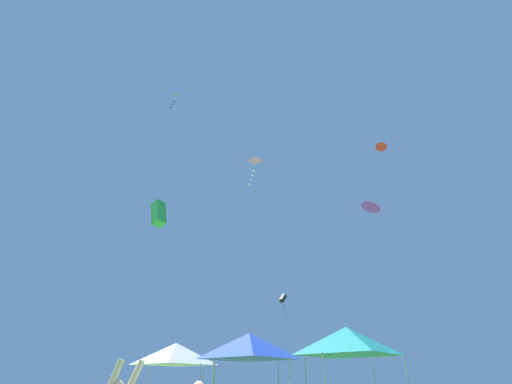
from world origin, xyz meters
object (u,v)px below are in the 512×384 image
at_px(canopy_tent_teal, 348,341).
at_px(kite_black_box, 283,299).
at_px(kite_pink_diamond, 255,161).
at_px(kite_green_diamond, 176,95).
at_px(kite_purple_delta, 371,206).
at_px(kite_red_delta, 381,146).
at_px(kite_green_box, 159,214).
at_px(canopy_tent_white, 175,354).
at_px(canopy_tent_blue, 249,346).

relative_size(canopy_tent_teal, kite_black_box, 1.56).
xyz_separation_m(kite_black_box, kite_pink_diamond, (-4.26, -14.57, 7.20)).
height_order(canopy_tent_teal, kite_green_diamond, kite_green_diamond).
height_order(canopy_tent_teal, kite_purple_delta, kite_purple_delta).
distance_m(kite_purple_delta, kite_red_delta, 5.86).
bearing_deg(kite_black_box, kite_red_delta, -79.64).
relative_size(kite_purple_delta, kite_green_diamond, 0.59).
height_order(kite_black_box, kite_pink_diamond, kite_pink_diamond).
xyz_separation_m(canopy_tent_teal, kite_green_box, (-8.65, -0.39, 5.47)).
bearing_deg(kite_pink_diamond, canopy_tent_white, -162.53).
bearing_deg(kite_black_box, canopy_tent_blue, -104.39).
distance_m(canopy_tent_teal, canopy_tent_white, 9.06).
relative_size(kite_purple_delta, kite_green_box, 1.14).
relative_size(kite_pink_diamond, kite_green_box, 1.92).
distance_m(canopy_tent_blue, canopy_tent_white, 4.85).
xyz_separation_m(canopy_tent_blue, kite_pink_diamond, (0.64, 4.53, 13.39)).
bearing_deg(kite_green_box, canopy_tent_teal, 2.60).
bearing_deg(canopy_tent_teal, kite_red_delta, 17.11).
bearing_deg(canopy_tent_teal, canopy_tent_white, 149.23).
bearing_deg(kite_red_delta, canopy_tent_teal, -162.89).
bearing_deg(canopy_tent_blue, kite_green_diamond, 128.16).
height_order(kite_red_delta, kite_pink_diamond, kite_pink_diamond).
relative_size(kite_purple_delta, kite_black_box, 0.64).
bearing_deg(canopy_tent_white, kite_green_diamond, 120.47).
xyz_separation_m(canopy_tent_teal, kite_pink_diamond, (-3.47, 5.99, 13.28)).
bearing_deg(kite_black_box, kite_purple_delta, -70.70).
relative_size(canopy_tent_white, kite_green_box, 2.59).
xyz_separation_m(kite_green_diamond, kite_black_box, (12.06, 9.98, -18.24)).
xyz_separation_m(kite_black_box, kite_green_box, (-9.44, -20.95, -0.61)).
bearing_deg(kite_purple_delta, canopy_tent_white, -170.59).
bearing_deg(kite_pink_diamond, kite_green_box, -129.06).
bearing_deg(kite_black_box, canopy_tent_teal, -92.19).
relative_size(canopy_tent_blue, kite_green_diamond, 1.40).
xyz_separation_m(kite_red_delta, kite_pink_diamond, (-7.77, 4.67, 1.60)).
height_order(canopy_tent_teal, canopy_tent_white, canopy_tent_teal).
bearing_deg(kite_red_delta, canopy_tent_blue, 179.08).
bearing_deg(kite_green_diamond, kite_green_box, -76.53).
bearing_deg(canopy_tent_blue, canopy_tent_white, 139.12).
bearing_deg(kite_red_delta, canopy_tent_white, 164.68).
relative_size(kite_red_delta, kite_pink_diamond, 0.38).
bearing_deg(kite_green_box, canopy_tent_blue, 22.19).
relative_size(canopy_tent_white, kite_green_diamond, 1.34).
bearing_deg(kite_purple_delta, canopy_tent_teal, -129.20).
xyz_separation_m(canopy_tent_white, kite_black_box, (8.57, 15.92, 6.32)).
bearing_deg(kite_green_diamond, canopy_tent_teal, -43.16).
height_order(canopy_tent_teal, kite_pink_diamond, kite_pink_diamond).
distance_m(kite_red_delta, kite_black_box, 20.34).
bearing_deg(kite_red_delta, kite_pink_diamond, 149.02).
bearing_deg(kite_green_diamond, kite_red_delta, -30.71).
bearing_deg(kite_green_diamond, canopy_tent_blue, -51.84).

